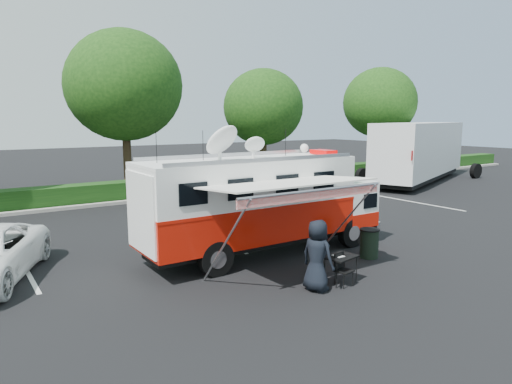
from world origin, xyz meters
TOP-DOWN VIEW (x-y plane):
  - ground_plane at (0.00, 0.00)m, footprint 120.00×120.00m
  - back_border at (1.14, 12.90)m, footprint 60.00×6.14m
  - stall_lines at (-0.50, 3.00)m, footprint 24.12×5.50m
  - command_truck at (-0.07, -0.00)m, footprint 8.08×2.22m
  - awning at (-0.79, -2.31)m, footprint 4.41×2.30m
  - person at (-0.75, -3.29)m, footprint 0.76×0.98m
  - folding_table at (0.11, -3.24)m, footprint 0.95×0.75m
  - folding_chair at (0.04, -3.35)m, footprint 0.46×0.48m
  - trash_bin at (2.40, -2.14)m, footprint 0.60×0.60m
  - semi_trailer at (18.32, 7.85)m, footprint 12.92×7.19m

SIDE VIEW (x-z plane):
  - ground_plane at x=0.00m, z-range 0.00..0.00m
  - person at x=-0.75m, z-range -0.89..0.89m
  - stall_lines at x=-0.50m, z-range 0.00..0.01m
  - trash_bin at x=2.40m, z-range 0.00..0.90m
  - folding_chair at x=0.04m, z-range 0.07..0.90m
  - folding_table at x=0.11m, z-range 0.31..1.04m
  - command_truck at x=-0.07m, z-range -0.28..3.60m
  - semi_trailer at x=18.32m, z-range 0.11..4.06m
  - awning at x=-0.79m, z-range 1.16..3.82m
  - back_border at x=1.14m, z-range 0.57..9.44m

